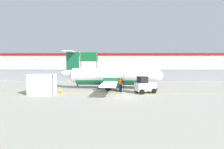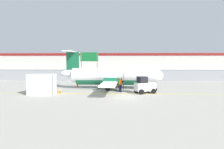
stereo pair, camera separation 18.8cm
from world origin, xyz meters
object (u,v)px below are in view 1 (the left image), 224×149
object	(u,v)px
commuter_airplane	(114,76)
ground_crew_worker	(121,84)
parked_car_0	(59,73)
parked_car_1	(99,74)
cargo_container	(42,84)
traffic_cone_near_right	(60,91)
parked_car_2	(133,72)
baggage_tug	(145,86)
highway_sign	(89,59)
parked_car_3	(170,74)
traffic_cone_near_left	(77,85)

from	to	relation	value
commuter_airplane	ground_crew_worker	bearing A→B (deg)	-72.11
parked_car_0	parked_car_1	size ratio (longest dim) A/B	0.96
commuter_airplane	parked_car_1	xyz separation A→B (m)	(-3.77, 19.51, -0.71)
cargo_container	traffic_cone_near_right	bearing A→B (deg)	35.37
parked_car_0	parked_car_2	bearing A→B (deg)	28.24
baggage_tug	cargo_container	world-z (taller)	cargo_container
parked_car_1	highway_sign	world-z (taller)	highway_sign
parked_car_3	highway_sign	xyz separation A→B (m)	(-17.68, -5.26, 3.24)
baggage_tug	parked_car_3	xyz separation A→B (m)	(8.89, 23.01, 0.04)
parked_car_1	parked_car_3	world-z (taller)	same
traffic_cone_near_left	parked_car_2	size ratio (longest dim) A/B	0.15
traffic_cone_near_left	parked_car_1	xyz separation A→B (m)	(1.39, 17.76, 0.58)
parked_car_1	parked_car_3	distance (m)	16.22
traffic_cone_near_right	highway_sign	size ratio (longest dim) A/B	0.12
commuter_airplane	parked_car_1	distance (m)	19.89
traffic_cone_near_right	parked_car_1	distance (m)	23.90
commuter_airplane	baggage_tug	world-z (taller)	commuter_airplane
highway_sign	parked_car_0	bearing A→B (deg)	141.21
commuter_airplane	traffic_cone_near_right	distance (m)	7.38
cargo_container	highway_sign	size ratio (longest dim) A/B	0.49
commuter_airplane	ground_crew_worker	size ratio (longest dim) A/B	9.44
commuter_airplane	traffic_cone_near_left	bearing A→B (deg)	163.41
baggage_tug	traffic_cone_near_right	xyz separation A→B (m)	(-9.42, -0.30, -0.54)
baggage_tug	parked_car_1	bearing A→B (deg)	85.15
ground_crew_worker	cargo_container	world-z (taller)	cargo_container
ground_crew_worker	parked_car_3	distance (m)	24.95
cargo_container	commuter_airplane	bearing A→B (deg)	42.86
commuter_airplane	parked_car_1	size ratio (longest dim) A/B	3.67
traffic_cone_near_left	ground_crew_worker	bearing A→B (deg)	-38.78
traffic_cone_near_left	highway_sign	xyz separation A→B (m)	(-0.08, 12.00, 3.83)
traffic_cone_near_right	parked_car_0	bearing A→B (deg)	106.66
traffic_cone_near_right	parked_car_3	world-z (taller)	parked_car_3
parked_car_3	highway_sign	size ratio (longest dim) A/B	0.77
traffic_cone_near_right	highway_sign	xyz separation A→B (m)	(0.63, 18.05, 3.83)
traffic_cone_near_left	cargo_container	bearing A→B (deg)	-109.28
cargo_container	traffic_cone_near_right	size ratio (longest dim) A/B	4.18
baggage_tug	ground_crew_worker	distance (m)	2.84
traffic_cone_near_right	parked_car_1	xyz separation A→B (m)	(2.10, 23.80, 0.58)
ground_crew_worker	traffic_cone_near_left	distance (m)	7.76
traffic_cone_near_left	parked_car_0	distance (m)	20.07
traffic_cone_near_left	highway_sign	size ratio (longest dim) A/B	0.12
commuter_airplane	baggage_tug	bearing A→B (deg)	-46.13
ground_crew_worker	cargo_container	xyz separation A→B (m)	(-8.44, -2.06, 0.15)
baggage_tug	ground_crew_worker	bearing A→B (deg)	139.19
cargo_container	parked_car_3	world-z (taller)	cargo_container
parked_car_1	highway_sign	distance (m)	6.77
ground_crew_worker	traffic_cone_near_right	world-z (taller)	ground_crew_worker
commuter_airplane	parked_car_3	bearing A→B (deg)	59.02
parked_car_1	baggage_tug	bearing A→B (deg)	114.41
traffic_cone_near_left	parked_car_3	xyz separation A→B (m)	(17.60, 17.26, 0.58)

